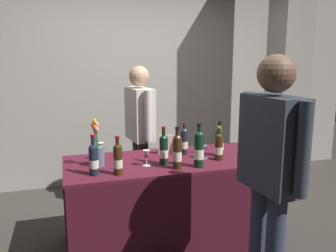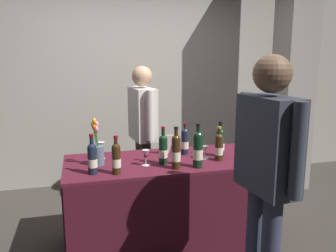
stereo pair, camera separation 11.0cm
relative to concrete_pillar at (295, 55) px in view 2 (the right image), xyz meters
name	(u,v)px [view 2 (the right image)]	position (x,y,z in m)	size (l,w,h in m)	color
ground_plane	(168,242)	(-1.89, -1.00, -1.69)	(12.00, 12.00, 0.00)	#38332D
back_partition	(134,84)	(-1.89, 0.80, -0.38)	(6.75, 0.12, 2.62)	#9E998E
concrete_pillar	(295,55)	(0.00, 0.00, 0.00)	(0.40, 0.40, 3.38)	gray
tasting_table	(168,185)	(-1.89, -1.00, -1.14)	(1.77, 0.78, 0.79)	#4C1423
featured_wine_bottle	(163,149)	(-1.96, -1.10, -0.77)	(0.07, 0.07, 0.32)	black
display_bottle_0	(220,142)	(-1.40, -1.00, -0.77)	(0.08, 0.08, 0.32)	black
display_bottle_1	(219,146)	(-1.47, -1.13, -0.78)	(0.07, 0.07, 0.30)	#38230F
display_bottle_2	(176,151)	(-1.88, -1.25, -0.76)	(0.07, 0.07, 0.34)	#38230F
display_bottle_3	(198,149)	(-1.71, -1.26, -0.75)	(0.08, 0.08, 0.36)	black
display_bottle_4	(185,141)	(-1.69, -0.87, -0.78)	(0.07, 0.07, 0.29)	#192333
display_bottle_5	(116,158)	(-2.36, -1.26, -0.78)	(0.07, 0.07, 0.30)	#38230F
display_bottle_6	(92,158)	(-2.54, -1.21, -0.78)	(0.07, 0.07, 0.31)	#192333
wine_glass_near_vendor	(146,154)	(-2.11, -1.11, -0.81)	(0.06, 0.06, 0.13)	silver
wine_glass_mid	(101,147)	(-2.45, -0.82, -0.80)	(0.07, 0.07, 0.15)	silver
wine_glass_near_taster	(205,150)	(-1.57, -1.05, -0.82)	(0.07, 0.07, 0.12)	silver
flower_vase	(98,151)	(-2.49, -1.00, -0.79)	(0.10, 0.10, 0.40)	slate
brochure_stand	(168,144)	(-1.84, -0.81, -0.81)	(0.16, 0.01, 0.18)	silver
vendor_presenter	(143,125)	(-1.96, -0.18, -0.75)	(0.26, 0.59, 1.58)	#4C4233
taster_foreground_right	(267,164)	(-1.50, -1.97, -0.67)	(0.25, 0.60, 1.68)	#2D3347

